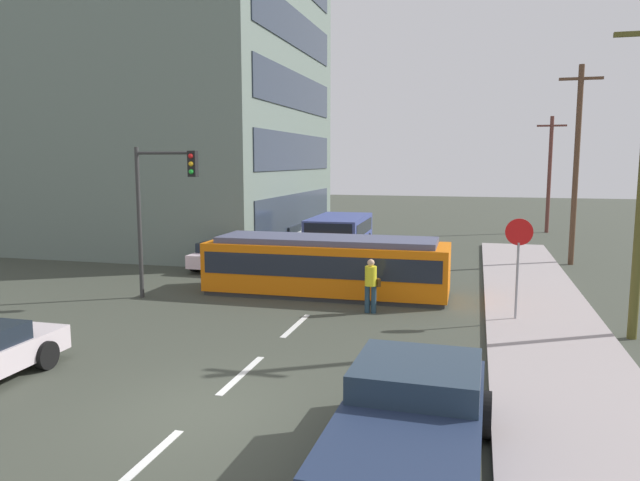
{
  "coord_description": "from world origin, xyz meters",
  "views": [
    {
      "loc": [
        4.83,
        -9.51,
        4.63
      ],
      "look_at": [
        0.11,
        8.27,
        2.15
      ],
      "focal_mm": 33.16,
      "sensor_mm": 36.0,
      "label": 1
    }
  ],
  "objects_px": {
    "pedestrian_crossing": "(371,283)",
    "utility_pole_mid": "(576,162)",
    "city_bus": "(339,233)",
    "stop_sign": "(518,248)",
    "streetcar_tram": "(327,265)",
    "pickup_truck_parked": "(412,421)",
    "parked_sedan_far": "(282,235)",
    "traffic_light_mast": "(161,195)",
    "parked_sedan_mid": "(227,253)",
    "utility_pole_far": "(549,172)"
  },
  "relations": [
    {
      "from": "pickup_truck_parked",
      "to": "utility_pole_far",
      "type": "relative_size",
      "value": 0.68
    },
    {
      "from": "pickup_truck_parked",
      "to": "utility_pole_far",
      "type": "bearing_deg",
      "value": 80.71
    },
    {
      "from": "streetcar_tram",
      "to": "stop_sign",
      "type": "height_order",
      "value": "stop_sign"
    },
    {
      "from": "pedestrian_crossing",
      "to": "utility_pole_mid",
      "type": "distance_m",
      "value": 13.45
    },
    {
      "from": "pickup_truck_parked",
      "to": "stop_sign",
      "type": "xyz_separation_m",
      "value": [
        2.0,
        9.03,
        1.4
      ]
    },
    {
      "from": "city_bus",
      "to": "stop_sign",
      "type": "distance_m",
      "value": 13.54
    },
    {
      "from": "city_bus",
      "to": "traffic_light_mast",
      "type": "relative_size",
      "value": 1.04
    },
    {
      "from": "parked_sedan_far",
      "to": "stop_sign",
      "type": "xyz_separation_m",
      "value": [
        11.36,
        -12.78,
        1.57
      ]
    },
    {
      "from": "utility_pole_mid",
      "to": "utility_pole_far",
      "type": "xyz_separation_m",
      "value": [
        0.29,
        12.49,
        -0.66
      ]
    },
    {
      "from": "streetcar_tram",
      "to": "pickup_truck_parked",
      "type": "relative_size",
      "value": 1.66
    },
    {
      "from": "city_bus",
      "to": "parked_sedan_far",
      "type": "xyz_separation_m",
      "value": [
        -3.61,
        1.73,
        -0.45
      ]
    },
    {
      "from": "pedestrian_crossing",
      "to": "utility_pole_mid",
      "type": "relative_size",
      "value": 0.19
    },
    {
      "from": "parked_sedan_far",
      "to": "pickup_truck_parked",
      "type": "bearing_deg",
      "value": -66.79
    },
    {
      "from": "utility_pole_far",
      "to": "traffic_light_mast",
      "type": "bearing_deg",
      "value": -122.13
    },
    {
      "from": "stop_sign",
      "to": "parked_sedan_far",
      "type": "bearing_deg",
      "value": 131.63
    },
    {
      "from": "streetcar_tram",
      "to": "parked_sedan_far",
      "type": "xyz_separation_m",
      "value": [
        -5.2,
        10.57,
        -0.42
      ]
    },
    {
      "from": "traffic_light_mast",
      "to": "utility_pole_mid",
      "type": "bearing_deg",
      "value": 36.87
    },
    {
      "from": "streetcar_tram",
      "to": "utility_pole_far",
      "type": "bearing_deg",
      "value": 65.88
    },
    {
      "from": "pickup_truck_parked",
      "to": "traffic_light_mast",
      "type": "height_order",
      "value": "traffic_light_mast"
    },
    {
      "from": "pedestrian_crossing",
      "to": "utility_pole_far",
      "type": "xyz_separation_m",
      "value": [
        7.51,
        23.25,
        2.96
      ]
    },
    {
      "from": "streetcar_tram",
      "to": "traffic_light_mast",
      "type": "xyz_separation_m",
      "value": [
        -5.13,
        -2.1,
        2.48
      ]
    },
    {
      "from": "pickup_truck_parked",
      "to": "stop_sign",
      "type": "bearing_deg",
      "value": 77.49
    },
    {
      "from": "streetcar_tram",
      "to": "pickup_truck_parked",
      "type": "height_order",
      "value": "streetcar_tram"
    },
    {
      "from": "parked_sedan_far",
      "to": "pedestrian_crossing",
      "type": "bearing_deg",
      "value": -60.69
    },
    {
      "from": "city_bus",
      "to": "traffic_light_mast",
      "type": "xyz_separation_m",
      "value": [
        -3.54,
        -10.94,
        2.44
      ]
    },
    {
      "from": "city_bus",
      "to": "pedestrian_crossing",
      "type": "xyz_separation_m",
      "value": [
        3.52,
        -10.98,
        -0.13
      ]
    },
    {
      "from": "traffic_light_mast",
      "to": "utility_pole_far",
      "type": "distance_m",
      "value": 27.41
    },
    {
      "from": "city_bus",
      "to": "traffic_light_mast",
      "type": "distance_m",
      "value": 11.76
    },
    {
      "from": "pickup_truck_parked",
      "to": "parked_sedan_mid",
      "type": "relative_size",
      "value": 1.23
    },
    {
      "from": "traffic_light_mast",
      "to": "city_bus",
      "type": "bearing_deg",
      "value": 72.07
    },
    {
      "from": "parked_sedan_mid",
      "to": "traffic_light_mast",
      "type": "xyz_separation_m",
      "value": [
        0.39,
        -6.07,
        2.9
      ]
    },
    {
      "from": "traffic_light_mast",
      "to": "stop_sign",
      "type": "bearing_deg",
      "value": -0.56
    },
    {
      "from": "stop_sign",
      "to": "parked_sedan_mid",
      "type": "bearing_deg",
      "value": 152.14
    },
    {
      "from": "city_bus",
      "to": "streetcar_tram",
      "type": "bearing_deg",
      "value": -79.84
    },
    {
      "from": "utility_pole_mid",
      "to": "utility_pole_far",
      "type": "height_order",
      "value": "utility_pole_mid"
    },
    {
      "from": "city_bus",
      "to": "parked_sedan_mid",
      "type": "height_order",
      "value": "city_bus"
    },
    {
      "from": "streetcar_tram",
      "to": "parked_sedan_mid",
      "type": "height_order",
      "value": "streetcar_tram"
    },
    {
      "from": "parked_sedan_mid",
      "to": "parked_sedan_far",
      "type": "height_order",
      "value": "same"
    },
    {
      "from": "stop_sign",
      "to": "utility_pole_far",
      "type": "xyz_separation_m",
      "value": [
        3.29,
        23.32,
        1.71
      ]
    },
    {
      "from": "parked_sedan_mid",
      "to": "utility_pole_far",
      "type": "xyz_separation_m",
      "value": [
        14.97,
        17.14,
        3.28
      ]
    },
    {
      "from": "utility_pole_far",
      "to": "pickup_truck_parked",
      "type": "bearing_deg",
      "value": -99.29
    },
    {
      "from": "traffic_light_mast",
      "to": "utility_pole_far",
      "type": "height_order",
      "value": "utility_pole_far"
    },
    {
      "from": "parked_sedan_mid",
      "to": "traffic_light_mast",
      "type": "distance_m",
      "value": 6.73
    },
    {
      "from": "stop_sign",
      "to": "utility_pole_mid",
      "type": "height_order",
      "value": "utility_pole_mid"
    },
    {
      "from": "streetcar_tram",
      "to": "parked_sedan_far",
      "type": "distance_m",
      "value": 11.78
    },
    {
      "from": "streetcar_tram",
      "to": "stop_sign",
      "type": "bearing_deg",
      "value": -19.77
    },
    {
      "from": "parked_sedan_far",
      "to": "utility_pole_far",
      "type": "distance_m",
      "value": 18.34
    },
    {
      "from": "parked_sedan_mid",
      "to": "traffic_light_mast",
      "type": "relative_size",
      "value": 0.81
    },
    {
      "from": "pedestrian_crossing",
      "to": "traffic_light_mast",
      "type": "xyz_separation_m",
      "value": [
        -7.06,
        0.04,
        2.58
      ]
    },
    {
      "from": "pedestrian_crossing",
      "to": "parked_sedan_far",
      "type": "height_order",
      "value": "pedestrian_crossing"
    }
  ]
}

